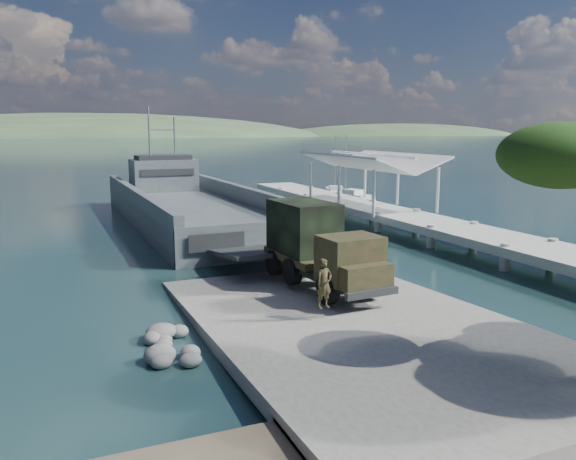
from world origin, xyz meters
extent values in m
plane|color=#18393B|center=(0.00, 0.00, 0.00)|extent=(1400.00, 1400.00, 0.00)
cube|color=slate|center=(0.00, -1.00, 0.25)|extent=(10.00, 18.00, 0.50)
cube|color=#ADADA2|center=(13.00, 18.00, 1.00)|extent=(4.00, 44.00, 0.50)
cube|color=#464E52|center=(0.06, 24.58, 0.42)|extent=(8.84, 28.06, 2.33)
cube|color=#464E52|center=(-3.84, 24.52, 2.14)|extent=(1.02, 27.93, 1.21)
cube|color=#464E52|center=(3.97, 24.65, 2.14)|extent=(1.02, 27.93, 1.21)
cube|color=#464E52|center=(0.29, 10.72, 0.93)|extent=(8.38, 0.51, 2.42)
cube|color=#464E52|center=(-0.09, 33.89, 2.98)|extent=(5.65, 3.82, 2.79)
cube|color=#252829|center=(-0.09, 33.89, 4.56)|extent=(4.70, 3.06, 0.37)
cylinder|color=gray|center=(-1.21, 33.87, 6.70)|extent=(0.15, 0.15, 4.65)
cylinder|color=gray|center=(1.03, 33.91, 6.24)|extent=(0.15, 0.15, 3.72)
cylinder|color=black|center=(-0.02, 1.09, 1.07)|extent=(0.47, 1.17, 1.15)
cylinder|color=black|center=(2.00, 1.21, 1.07)|extent=(0.47, 1.17, 1.15)
cylinder|color=black|center=(-0.21, 4.09, 1.07)|extent=(0.47, 1.17, 1.15)
cylinder|color=black|center=(1.82, 4.21, 1.07)|extent=(0.47, 1.17, 1.15)
cylinder|color=black|center=(-0.32, 5.85, 1.07)|extent=(0.47, 1.17, 1.15)
cylinder|color=black|center=(1.71, 5.98, 1.07)|extent=(0.47, 1.17, 1.15)
cube|color=black|center=(0.84, 3.62, 1.21)|extent=(2.36, 6.82, 0.22)
cube|color=black|center=(0.99, 1.24, 2.13)|extent=(2.31, 1.90, 1.77)
cube|color=black|center=(1.05, 0.18, 1.69)|extent=(2.08, 0.92, 0.88)
cube|color=black|center=(0.76, 4.85, 1.52)|extent=(2.46, 4.19, 0.31)
cube|color=black|center=(0.75, 5.03, 2.80)|extent=(2.33, 3.48, 2.21)
cube|color=#252829|center=(1.08, -0.26, 1.16)|extent=(2.22, 0.36, 0.27)
imported|color=black|center=(-0.91, -0.36, 1.38)|extent=(0.72, 0.55, 1.75)
cube|color=white|center=(17.83, 32.59, 0.25)|extent=(3.27, 5.77, 0.91)
cube|color=white|center=(18.14, 31.63, 0.86)|extent=(1.85, 1.97, 0.61)
cylinder|color=gray|center=(17.83, 32.59, 3.53)|extent=(0.10, 0.10, 6.05)
cube|color=white|center=(18.63, 36.43, 0.24)|extent=(3.43, 5.58, 0.88)
cube|color=white|center=(18.27, 35.52, 0.83)|extent=(1.85, 1.96, 0.59)
cylinder|color=gray|center=(18.63, 36.43, 3.42)|extent=(0.10, 0.10, 5.87)
ellipsoid|color=#10370F|center=(3.05, -6.23, 6.34)|extent=(3.17, 3.17, 1.81)
camera|label=1|loc=(-9.30, -17.14, 7.00)|focal=35.00mm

